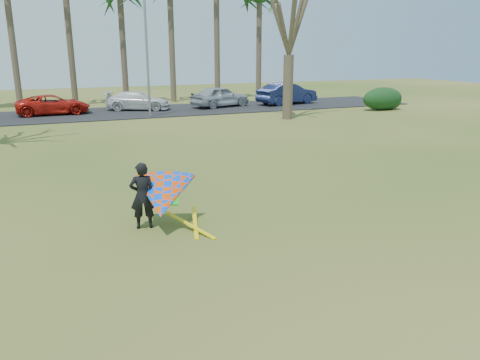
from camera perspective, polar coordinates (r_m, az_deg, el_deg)
name	(u,v)px	position (r m, az deg, el deg)	size (l,w,h in m)	color
ground	(275,250)	(10.49, 4.28, -8.52)	(100.00, 100.00, 0.00)	#274F11
parking_strip	(112,113)	(34.06, -15.29, 7.87)	(46.00, 7.00, 0.06)	black
bare_tree_right	(290,11)	(30.25, 6.12, 19.84)	(6.27, 6.27, 9.21)	#48382B
streetlight	(149,47)	(31.20, -11.02, 15.65)	(2.28, 0.18, 8.00)	gray
hedge_near	(383,99)	(36.31, 16.99, 9.46)	(3.31, 1.50, 1.66)	#123215
hedge_far	(390,102)	(36.81, 17.80, 9.05)	(2.01, 0.94, 1.11)	#173814
car_2	(53,105)	(34.33, -21.82, 8.53)	(2.19, 4.75, 1.32)	red
car_3	(138,101)	(35.15, -12.33, 9.42)	(1.85, 4.56, 1.32)	silver
car_4	(220,96)	(36.31, -2.44, 10.15)	(1.87, 4.64, 1.58)	#A4ABB2
car_5	(287,94)	(38.34, 5.76, 10.45)	(1.77, 5.09, 1.68)	#19224B
kite_flyer	(161,196)	(11.55, -9.63, -1.92)	(2.13, 2.39, 2.02)	black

